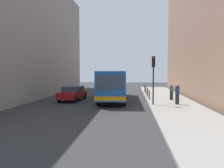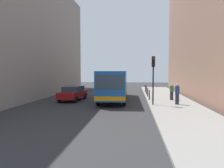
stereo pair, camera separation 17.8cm
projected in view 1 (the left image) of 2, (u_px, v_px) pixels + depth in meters
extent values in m
plane|color=#2D2D30|center=(114.00, 103.00, 21.54)|extent=(80.00, 80.00, 0.00)
cube|color=gray|center=(171.00, 103.00, 21.04)|extent=(4.40, 40.00, 0.15)
cube|color=gray|center=(17.00, 34.00, 26.15)|extent=(7.00, 32.00, 14.68)
cube|color=#19519E|center=(114.00, 83.00, 23.48)|extent=(2.81, 11.07, 2.50)
cube|color=orange|center=(114.00, 92.00, 23.54)|extent=(2.83, 11.09, 0.36)
cube|color=#2D3D4C|center=(110.00, 82.00, 18.00)|extent=(2.26, 0.12, 1.20)
cube|color=#2D3D4C|center=(114.00, 80.00, 23.96)|extent=(2.78, 9.47, 1.00)
cylinder|color=black|center=(124.00, 100.00, 19.59)|extent=(0.31, 1.01, 1.00)
cylinder|color=black|center=(98.00, 100.00, 19.74)|extent=(0.31, 1.01, 1.00)
cylinder|color=black|center=(125.00, 92.00, 27.37)|extent=(0.31, 1.01, 1.00)
cylinder|color=black|center=(106.00, 92.00, 27.51)|extent=(0.31, 1.01, 1.00)
cube|color=maroon|center=(73.00, 94.00, 23.05)|extent=(2.13, 4.52, 0.64)
cube|color=#2D3D4C|center=(73.00, 89.00, 23.16)|extent=(1.78, 2.58, 0.52)
cylinder|color=black|center=(76.00, 99.00, 21.45)|extent=(0.27, 0.65, 0.64)
cylinder|color=black|center=(59.00, 99.00, 21.72)|extent=(0.27, 0.65, 0.64)
cylinder|color=black|center=(85.00, 96.00, 24.40)|extent=(0.27, 0.65, 0.64)
cylinder|color=black|center=(70.00, 96.00, 24.68)|extent=(0.27, 0.65, 0.64)
cylinder|color=black|center=(153.00, 86.00, 19.30)|extent=(0.12, 0.12, 3.20)
cube|color=black|center=(153.00, 62.00, 19.18)|extent=(0.28, 0.24, 0.90)
sphere|color=red|center=(154.00, 58.00, 19.03)|extent=(0.16, 0.16, 0.16)
sphere|color=black|center=(154.00, 62.00, 19.05)|extent=(0.16, 0.16, 0.16)
sphere|color=black|center=(154.00, 65.00, 19.07)|extent=(0.16, 0.16, 0.16)
cylinder|color=black|center=(149.00, 95.00, 22.65)|extent=(0.11, 0.11, 0.95)
cylinder|color=black|center=(147.00, 92.00, 25.44)|extent=(0.11, 0.11, 0.95)
cylinder|color=black|center=(146.00, 90.00, 28.23)|extent=(0.11, 0.11, 0.95)
cylinder|color=black|center=(145.00, 89.00, 31.02)|extent=(0.11, 0.11, 0.95)
cylinder|color=#26262D|center=(177.00, 99.00, 19.45)|extent=(0.32, 0.32, 0.88)
cylinder|color=navy|center=(177.00, 90.00, 19.41)|extent=(0.38, 0.38, 0.67)
sphere|color=tan|center=(177.00, 85.00, 19.38)|extent=(0.24, 0.24, 0.24)
cylinder|color=#26262D|center=(171.00, 96.00, 22.49)|extent=(0.32, 0.32, 0.78)
cylinder|color=#336B3F|center=(172.00, 89.00, 22.45)|extent=(0.38, 0.38, 0.60)
sphere|color=tan|center=(172.00, 85.00, 22.43)|extent=(0.21, 0.21, 0.21)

